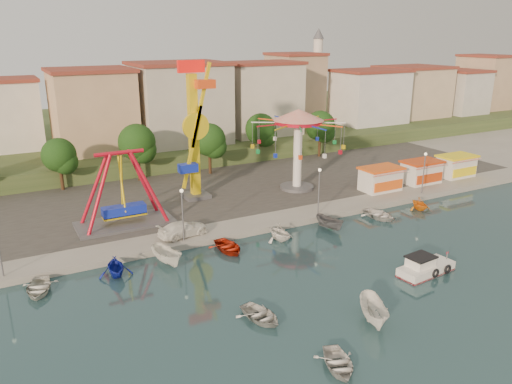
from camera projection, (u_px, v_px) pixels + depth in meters
ground at (329, 283)px, 41.88m from camera, size 200.00×200.00×0.00m
quay_deck at (133, 143)px, 93.82m from camera, size 200.00×100.00×0.60m
asphalt_pad at (196, 185)px, 66.87m from camera, size 90.00×28.00×0.01m
hill_terrace at (125, 132)px, 97.65m from camera, size 200.00×60.00×3.00m
pirate_ship_ride at (122, 190)px, 51.94m from camera, size 10.00×5.00×8.00m
kamikaze_tower at (195, 134)px, 59.24m from camera, size 3.96×3.10×16.50m
wave_swinger at (298, 131)px, 63.00m from camera, size 11.60×11.60×10.40m
booth_left at (381, 179)px, 64.15m from camera, size 5.40×3.78×3.08m
booth_mid at (421, 172)px, 67.39m from camera, size 5.40×3.78×3.08m
booth_right at (456, 166)px, 70.43m from camera, size 5.40×3.78×3.08m
lamp_post_1 at (183, 216)px, 48.24m from camera, size 0.14×0.14×5.00m
lamp_post_2 at (319, 193)px, 55.45m from camera, size 0.14×0.14×5.00m
lamp_post_3 at (424, 174)px, 62.67m from camera, size 0.14×0.14×5.00m
tree_1 at (59, 155)px, 63.50m from camera, size 4.35×4.35×6.80m
tree_2 at (137, 142)px, 67.43m from camera, size 5.02×5.02×7.85m
tree_3 at (209, 140)px, 70.83m from camera, size 4.68×4.68×7.32m
tree_4 at (261, 129)px, 77.80m from camera, size 4.86×4.86×7.60m
tree_5 at (320, 126)px, 80.79m from camera, size 4.83×4.83×7.54m
building_1 at (4, 124)px, 73.16m from camera, size 12.33×9.01×8.63m
building_2 at (94, 108)px, 79.18m from camera, size 11.95×9.28×11.23m
building_3 at (184, 111)px, 83.05m from camera, size 12.59×10.50×9.20m
building_4 at (246, 104)px, 91.98m from camera, size 10.75×9.23×9.24m
building_5 at (312, 95)px, 96.11m from camera, size 12.77×10.96×11.21m
building_6 at (365, 90)px, 99.94m from camera, size 8.23×8.98×12.36m
building_7 at (392, 93)px, 109.98m from camera, size 11.59×10.93×8.76m
building_8 at (461, 84)px, 110.21m from camera, size 12.84×9.28×12.58m
building_9 at (490, 88)px, 119.13m from camera, size 12.95×9.17×9.21m
minaret at (317, 72)px, 99.62m from camera, size 2.80×2.80×18.00m
cabin_motorboat at (425, 268)px, 43.34m from camera, size 5.58×2.56×1.90m
rowboat_a at (261, 315)px, 36.34m from camera, size 3.41×4.25×0.78m
rowboat_b at (338, 363)px, 31.07m from camera, size 3.61×4.25×0.75m
skiff at (374, 312)px, 35.89m from camera, size 3.47×4.68×1.70m
van at (183, 229)px, 49.85m from camera, size 5.38×2.85×1.49m
moored_boat_0 at (38, 288)px, 40.22m from camera, size 3.62×4.47×0.82m
moored_boat_1 at (115, 266)px, 42.88m from camera, size 3.19×3.60×1.76m
moored_boat_2 at (167, 256)px, 44.98m from camera, size 2.52×4.49×1.64m
moored_boat_3 at (228, 247)px, 47.86m from camera, size 3.18×4.27×0.85m
moored_boat_4 at (279, 232)px, 50.30m from camera, size 3.31×3.69×1.75m
moored_boat_5 at (330, 223)px, 53.16m from camera, size 2.09×3.89×1.42m
moored_boat_6 at (379, 215)px, 56.37m from camera, size 3.39×4.46×0.87m
moored_boat_7 at (419, 203)px, 59.05m from camera, size 3.02×3.34×1.53m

